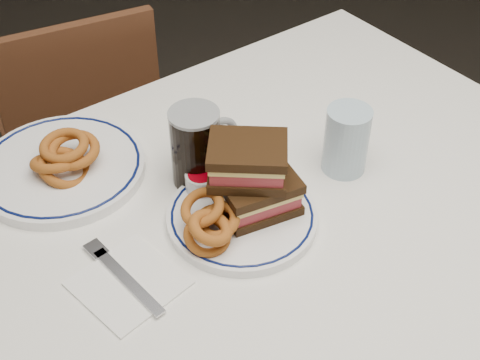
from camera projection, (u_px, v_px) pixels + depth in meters
dining_table at (239, 266)px, 1.13m from camera, size 1.27×0.87×0.75m
chair_far at (82, 135)px, 1.74m from camera, size 0.43×0.43×0.81m
main_plate at (242, 217)px, 1.06m from camera, size 0.24×0.24×0.02m
reuben_sandwich at (253, 177)px, 1.03m from camera, size 0.15×0.15×0.12m
onion_rings_main at (211, 223)px, 1.00m from camera, size 0.10×0.11×0.07m
ketchup_ramekin at (201, 181)px, 1.09m from camera, size 0.05×0.05×0.03m
beer_mug at (197, 146)px, 1.10m from camera, size 0.12×0.08×0.14m
water_glass at (346, 140)px, 1.12m from camera, size 0.08×0.08×0.12m
far_plate at (62, 167)px, 1.15m from camera, size 0.29×0.29×0.02m
onion_rings_far at (65, 157)px, 1.12m from camera, size 0.13×0.10×0.08m
napkin_fork at (127, 281)px, 0.97m from camera, size 0.16×0.18×0.01m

